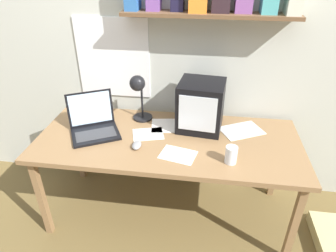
% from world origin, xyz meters
% --- Properties ---
extents(ground_plane, '(12.00, 12.00, 0.00)m').
position_xyz_m(ground_plane, '(0.00, 0.00, 0.00)').
color(ground_plane, brown).
extents(back_wall, '(5.60, 0.24, 2.60)m').
position_xyz_m(back_wall, '(0.01, 0.45, 1.31)').
color(back_wall, beige).
rests_on(back_wall, ground_plane).
extents(corner_desk, '(1.84, 0.78, 0.71)m').
position_xyz_m(corner_desk, '(0.00, 0.00, 0.65)').
color(corner_desk, olive).
rests_on(corner_desk, ground_plane).
extents(crt_monitor, '(0.34, 0.34, 0.36)m').
position_xyz_m(crt_monitor, '(0.21, 0.19, 0.88)').
color(crt_monitor, black).
rests_on(crt_monitor, corner_desk).
extents(laptop, '(0.42, 0.41, 0.27)m').
position_xyz_m(laptop, '(-0.55, 0.02, 0.78)').
color(laptop, black).
rests_on(laptop, corner_desk).
extents(desk_lamp, '(0.15, 0.20, 0.38)m').
position_xyz_m(desk_lamp, '(-0.25, 0.21, 0.97)').
color(desk_lamp, black).
rests_on(desk_lamp, corner_desk).
extents(juice_glass, '(0.07, 0.07, 0.11)m').
position_xyz_m(juice_glass, '(0.42, -0.22, 0.76)').
color(juice_glass, white).
rests_on(juice_glass, corner_desk).
extents(computer_mouse, '(0.06, 0.11, 0.03)m').
position_xyz_m(computer_mouse, '(-0.19, -0.14, 0.72)').
color(computer_mouse, gray).
rests_on(computer_mouse, corner_desk).
extents(loose_paper_near_laptop, '(0.35, 0.31, 0.00)m').
position_xyz_m(loose_paper_near_laptop, '(0.52, 0.18, 0.71)').
color(loose_paper_near_laptop, silver).
rests_on(loose_paper_near_laptop, corner_desk).
extents(loose_paper_near_monitor, '(0.25, 0.22, 0.00)m').
position_xyz_m(loose_paper_near_monitor, '(-0.15, 0.03, 0.71)').
color(loose_paper_near_monitor, white).
rests_on(loose_paper_near_monitor, corner_desk).
extents(printed_handout, '(0.25, 0.21, 0.00)m').
position_xyz_m(printed_handout, '(0.09, -0.19, 0.71)').
color(printed_handout, white).
rests_on(printed_handout, corner_desk).
extents(open_notebook, '(0.22, 0.23, 0.00)m').
position_xyz_m(open_notebook, '(-0.05, 0.17, 0.71)').
color(open_notebook, white).
rests_on(open_notebook, corner_desk).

